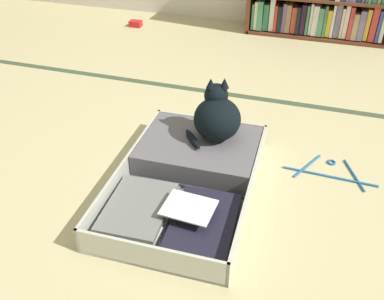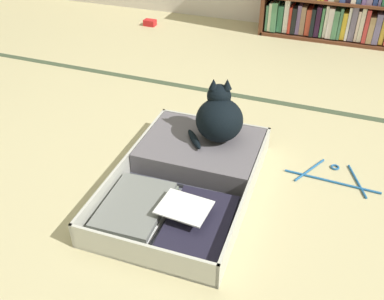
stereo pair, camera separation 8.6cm
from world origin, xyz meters
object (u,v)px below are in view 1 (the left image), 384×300
Objects in this scene: black_cat at (217,117)px; small_red_pouch at (136,24)px; open_suitcase at (190,172)px; clothes_hanger at (330,172)px.

black_cat is 2.98× the size of small_red_pouch.
open_suitcase is 3.07× the size of black_cat.
open_suitcase is 0.29m from black_cat.
open_suitcase is 2.16× the size of clothes_hanger.
black_cat reaches higher than open_suitcase.
clothes_hanger is at bearing 3.69° from black_cat.
black_cat is 0.70× the size of clothes_hanger.
clothes_hanger is 4.23× the size of small_red_pouch.
open_suitcase is 2.16m from small_red_pouch.
black_cat is 0.59m from clothes_hanger.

